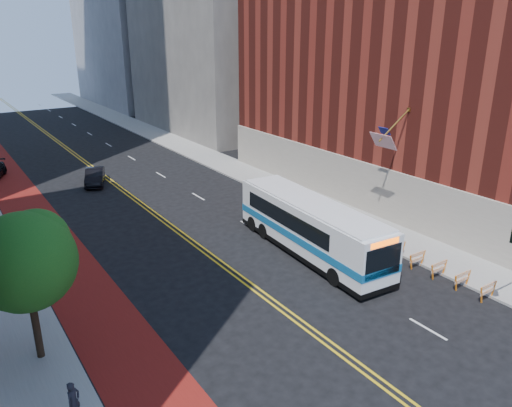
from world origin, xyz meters
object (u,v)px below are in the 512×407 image
Objects in this scene: street_tree at (26,258)px; pedestrian at (74,401)px; transit_bus at (309,226)px; car_a at (31,226)px; car_b at (95,177)px.

street_tree is 6.16m from pedestrian.
transit_bus is at bearing -12.30° from pedestrian.
pedestrian is (-2.20, -19.66, 0.23)m from car_a.
street_tree is 1.48× the size of car_b.
street_tree is 15.71m from car_a.
street_tree is 26.63m from car_b.
pedestrian is (-9.53, -29.14, 0.20)m from car_b.
car_a is 0.93× the size of car_b.
car_b is at bearing 37.77° from pedestrian.
transit_bus is 2.89× the size of car_b.
street_tree reaches higher than car_a.
street_tree is 1.60× the size of car_a.
street_tree is at bearing 58.49° from pedestrian.
pedestrian is at bearing -87.85° from car_b.
pedestrian reaches higher than car_a.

